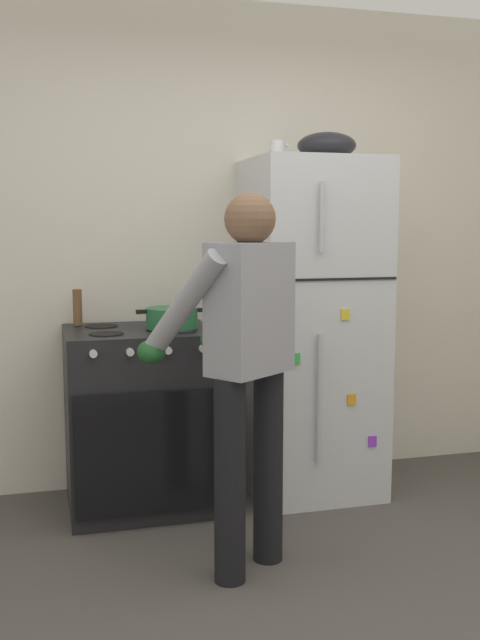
{
  "coord_description": "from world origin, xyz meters",
  "views": [
    {
      "loc": [
        -1.02,
        -2.2,
        1.47
      ],
      "look_at": [
        -0.06,
        1.32,
        1.0
      ],
      "focal_mm": 41.55,
      "sensor_mm": 36.0,
      "label": 1
    }
  ],
  "objects": [
    {
      "name": "kitchen_wall_back",
      "position": [
        0.0,
        1.95,
        1.35
      ],
      "size": [
        6.0,
        0.1,
        2.7
      ],
      "primitive_type": "cube",
      "color": "silver",
      "rests_on": "ground"
    },
    {
      "name": "refrigerator",
      "position": [
        0.41,
        1.57,
        0.91
      ],
      "size": [
        0.68,
        0.72,
        1.82
      ],
      "color": "silver",
      "rests_on": "ground"
    },
    {
      "name": "stove_range",
      "position": [
        -0.53,
        1.56,
        0.47
      ],
      "size": [
        0.76,
        0.67,
        0.94
      ],
      "color": "black",
      "rests_on": "ground"
    },
    {
      "name": "person_cook",
      "position": [
        -0.21,
        0.72,
        0.95
      ],
      "size": [
        0.66,
        0.7,
        1.6
      ],
      "color": "black",
      "rests_on": "ground"
    },
    {
      "name": "red_pot",
      "position": [
        -0.37,
        1.52,
        1.0
      ],
      "size": [
        0.37,
        0.27,
        0.11
      ],
      "color": "#236638",
      "rests_on": "stove_range"
    },
    {
      "name": "coffee_mug",
      "position": [
        0.23,
        1.62,
        1.87
      ],
      "size": [
        0.11,
        0.08,
        0.1
      ],
      "color": "silver",
      "rests_on": "refrigerator"
    },
    {
      "name": "pepper_mill",
      "position": [
        -0.83,
        1.77,
        1.04
      ],
      "size": [
        0.05,
        0.05,
        0.19
      ],
      "primitive_type": "cylinder",
      "color": "brown",
      "rests_on": "stove_range"
    },
    {
      "name": "mixing_bowl",
      "position": [
        0.49,
        1.57,
        1.89
      ],
      "size": [
        0.31,
        0.31,
        0.14
      ],
      "primitive_type": "ellipsoid",
      "color": "black",
      "rests_on": "refrigerator"
    }
  ]
}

